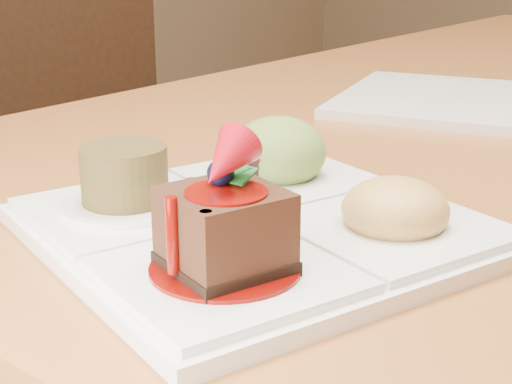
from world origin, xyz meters
The scene contains 3 objects.
chair_left centered at (-1.02, -0.05, 0.60)m, with size 0.56×0.56×1.06m.
sampler_plate centered at (-0.02, -0.68, 0.77)m, with size 0.35×0.35×0.11m.
second_plate centered at (-0.11, -0.19, 0.76)m, with size 0.28×0.28×0.01m, color white.
Camera 1 is at (0.30, -1.09, 0.96)m, focal length 55.00 mm.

